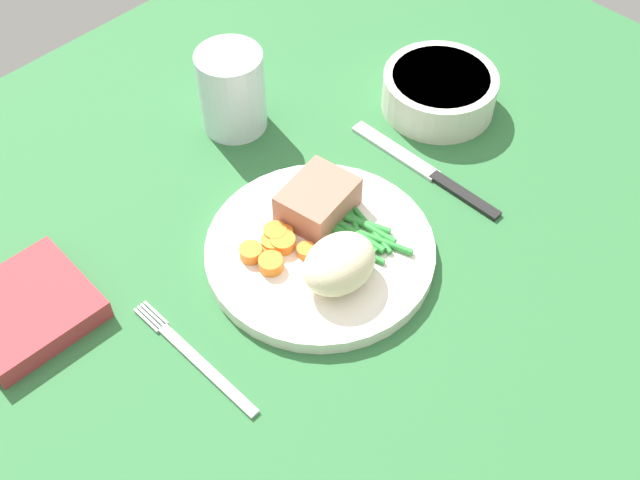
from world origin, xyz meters
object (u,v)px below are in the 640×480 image
object	(u,v)px
dinner_plate	(320,251)
fork	(195,358)
water_glass	(232,95)
napkin	(27,309)
salad_bowl	(439,90)
knife	(427,172)
meat_portion	(316,199)

from	to	relation	value
dinner_plate	fork	distance (cm)	16.82
dinner_plate	water_glass	xyz separation A→B (cm)	(7.28, 21.15, 3.49)
dinner_plate	napkin	distance (cm)	28.94
water_glass	salad_bowl	xyz separation A→B (cm)	(19.03, -15.16, -1.66)
knife	salad_bowl	size ratio (longest dim) A/B	1.52
fork	napkin	xyz separation A→B (cm)	(-7.98, 15.18, 0.92)
water_glass	napkin	distance (cm)	32.83
meat_portion	fork	xyz separation A→B (cm)	(-19.97, -3.94, -3.20)
napkin	dinner_plate	bearing A→B (deg)	-31.04
knife	water_glass	world-z (taller)	water_glass
meat_portion	water_glass	xyz separation A→B (cm)	(4.13, 17.47, 0.89)
knife	salad_bowl	bearing A→B (deg)	36.23
dinner_plate	knife	xyz separation A→B (cm)	(16.89, -0.29, -0.60)
knife	napkin	bearing A→B (deg)	162.56
dinner_plate	water_glass	world-z (taller)	water_glass
fork	water_glass	world-z (taller)	water_glass
dinner_plate	napkin	bearing A→B (deg)	148.96
napkin	salad_bowl	bearing A→B (deg)	-9.92
dinner_plate	salad_bowl	bearing A→B (deg)	12.82
fork	napkin	world-z (taller)	napkin
meat_portion	knife	world-z (taller)	meat_portion
dinner_plate	knife	bearing A→B (deg)	-0.97
salad_bowl	water_glass	bearing A→B (deg)	141.46
dinner_plate	fork	xyz separation A→B (cm)	(-16.81, -0.26, -0.60)
fork	napkin	size ratio (longest dim) A/B	1.41
dinner_plate	knife	size ratio (longest dim) A/B	1.14
meat_portion	water_glass	world-z (taller)	water_glass
dinner_plate	salad_bowl	size ratio (longest dim) A/B	1.74
meat_portion	knife	xyz separation A→B (cm)	(13.73, -3.97, -3.20)
dinner_plate	napkin	world-z (taller)	napkin
fork	knife	distance (cm)	33.70
dinner_plate	water_glass	bearing A→B (deg)	71.00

